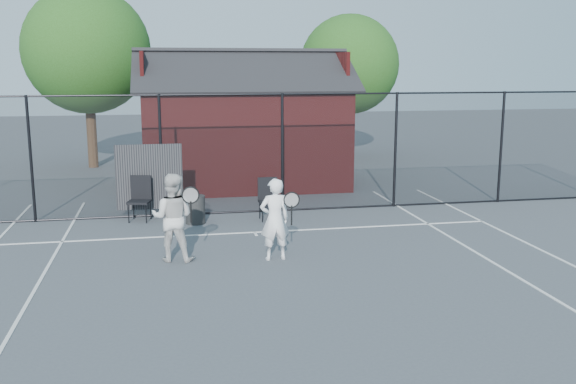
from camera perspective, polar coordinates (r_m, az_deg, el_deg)
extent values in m
plane|color=#44484D|center=(11.52, -0.88, -7.34)|extent=(80.00, 80.00, 0.00)
cube|color=silver|center=(14.36, -2.98, -3.59)|extent=(11.00, 0.06, 0.01)
cube|color=silver|center=(9.74, -23.68, -11.82)|extent=(0.06, 18.00, 0.01)
cube|color=silver|center=(11.24, 22.44, -8.67)|extent=(0.06, 18.00, 0.01)
cube|color=silver|center=(14.22, -2.90, -3.74)|extent=(0.06, 0.30, 0.01)
cylinder|color=black|center=(16.21, -21.89, 2.70)|extent=(0.07, 0.07, 3.00)
cylinder|color=black|center=(15.91, -11.22, 3.14)|extent=(0.07, 0.07, 3.00)
cylinder|color=black|center=(16.17, -0.51, 3.48)|extent=(0.07, 0.07, 3.00)
cylinder|color=black|center=(16.97, 9.52, 3.69)|extent=(0.07, 0.07, 3.00)
cylinder|color=black|center=(18.23, 18.41, 3.78)|extent=(0.07, 0.07, 3.00)
cylinder|color=black|center=(15.89, -4.11, 8.64)|extent=(22.00, 0.04, 0.04)
cylinder|color=black|center=(16.28, -3.97, -1.75)|extent=(22.00, 0.04, 0.04)
cube|color=black|center=(16.02, -4.04, 3.38)|extent=(22.00, 3.00, 0.01)
cube|color=black|center=(15.97, -12.22, 1.32)|extent=(1.60, 0.04, 1.60)
cube|color=maroon|center=(20.02, -4.01, 4.93)|extent=(6.00, 4.00, 3.00)
cube|color=black|center=(18.92, -3.72, 10.74)|extent=(6.50, 2.36, 1.32)
cube|color=black|center=(20.90, -4.43, 10.76)|extent=(6.50, 2.36, 1.32)
cube|color=maroon|center=(19.77, -12.75, 10.51)|extent=(0.10, 2.80, 1.06)
cube|color=maroon|center=(20.48, 4.28, 10.76)|extent=(0.10, 2.80, 1.06)
cylinder|color=#352315|center=(24.52, -17.05, 5.04)|extent=(0.36, 0.36, 2.52)
sphere|color=#204614|center=(24.41, -17.45, 11.91)|extent=(4.48, 4.48, 4.48)
cylinder|color=#352315|center=(26.45, 5.38, 5.57)|extent=(0.36, 0.36, 2.23)
sphere|color=#204614|center=(26.33, 5.48, 11.22)|extent=(3.97, 3.97, 3.97)
imported|color=white|center=(12.20, -1.19, -2.44)|extent=(0.61, 0.43, 1.58)
torus|color=black|center=(11.85, 0.32, -0.70)|extent=(0.31, 0.03, 0.31)
cylinder|color=black|center=(11.91, 0.32, -2.09)|extent=(0.03, 0.03, 0.38)
imported|color=silver|center=(12.32, -10.23, -2.23)|extent=(0.95, 0.82, 1.68)
torus|color=black|center=(11.90, -8.66, -0.28)|extent=(0.33, 0.03, 0.33)
cylinder|color=black|center=(11.96, -8.62, -1.76)|extent=(0.03, 0.03, 0.40)
cube|color=black|center=(15.69, -13.09, -0.66)|extent=(0.61, 0.63, 1.05)
cube|color=black|center=(15.38, -1.70, -0.71)|extent=(0.48, 0.50, 0.99)
cylinder|color=black|center=(15.24, -8.23, -1.56)|extent=(0.46, 0.46, 0.67)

